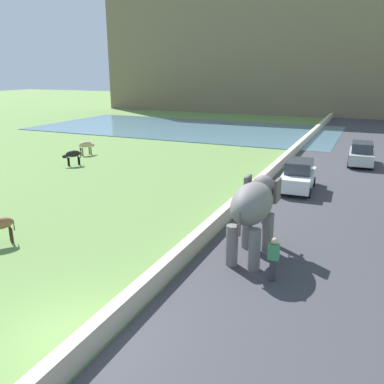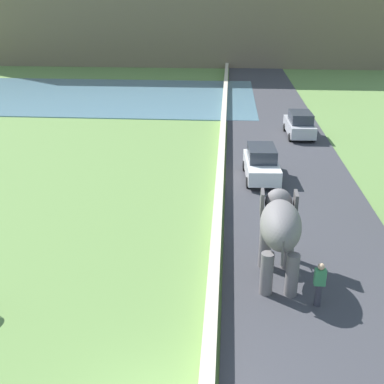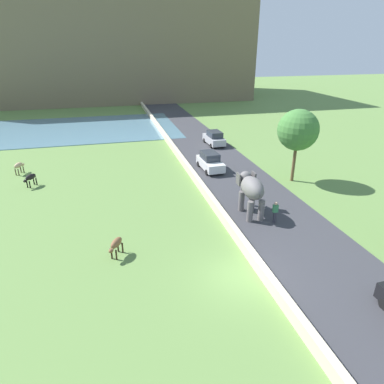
{
  "view_description": "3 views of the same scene",
  "coord_description": "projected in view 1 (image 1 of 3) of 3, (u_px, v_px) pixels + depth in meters",
  "views": [
    {
      "loc": [
        7.19,
        -7.38,
        6.95
      ],
      "look_at": [
        0.43,
        7.87,
        1.95
      ],
      "focal_mm": 38.31,
      "sensor_mm": 36.0,
      "label": 1
    },
    {
      "loc": [
        1.53,
        -8.31,
        9.6
      ],
      "look_at": [
        0.09,
        10.66,
        1.63
      ],
      "focal_mm": 45.13,
      "sensor_mm": 36.0,
      "label": 2
    },
    {
      "loc": [
        -6.27,
        -13.95,
        11.72
      ],
      "look_at": [
        -0.73,
        7.75,
        1.86
      ],
      "focal_mm": 31.71,
      "sensor_mm": 36.0,
      "label": 3
    }
  ],
  "objects": [
    {
      "name": "road_surface",
      "position": [
        331.0,
        180.0,
        26.81
      ],
      "size": [
        7.0,
        120.0,
        0.06
      ],
      "primitive_type": "cube",
      "color": "#38383D",
      "rests_on": "ground"
    },
    {
      "name": "ground_plane",
      "position": [
        62.0,
        333.0,
        11.25
      ],
      "size": [
        220.0,
        220.0,
        0.0
      ],
      "primitive_type": "plane",
      "color": "#608442"
    },
    {
      "name": "lake",
      "position": [
        185.0,
        128.0,
        50.22
      ],
      "size": [
        36.0,
        18.0,
        0.08
      ],
      "primitive_type": "cube",
      "color": "slate",
      "rests_on": "ground"
    },
    {
      "name": "car_white",
      "position": [
        298.0,
        176.0,
        24.28
      ],
      "size": [
        1.94,
        4.08,
        1.8
      ],
      "color": "white",
      "rests_on": "ground"
    },
    {
      "name": "car_silver",
      "position": [
        362.0,
        154.0,
        30.55
      ],
      "size": [
        1.91,
        4.06,
        1.8
      ],
      "color": "#B7B7BC",
      "rests_on": "ground"
    },
    {
      "name": "barrier_wall",
      "position": [
        266.0,
        176.0,
        26.44
      ],
      "size": [
        0.4,
        110.0,
        0.72
      ],
      "primitive_type": "cube",
      "color": "beige",
      "rests_on": "ground"
    },
    {
      "name": "elephant",
      "position": [
        254.0,
        207.0,
        15.28
      ],
      "size": [
        1.48,
        3.48,
        2.99
      ],
      "color": "slate",
      "rests_on": "ground"
    },
    {
      "name": "cow_black",
      "position": [
        73.0,
        155.0,
        30.63
      ],
      "size": [
        1.08,
        1.32,
        1.15
      ],
      "color": "black",
      "rests_on": "ground"
    },
    {
      "name": "person_beside_elephant",
      "position": [
        273.0,
        259.0,
        13.7
      ],
      "size": [
        0.36,
        0.22,
        1.63
      ],
      "color": "#33333D",
      "rests_on": "ground"
    },
    {
      "name": "hill_distant",
      "position": [
        304.0,
        31.0,
        72.17
      ],
      "size": [
        64.0,
        28.0,
        26.85
      ],
      "primitive_type": "cube",
      "color": "#75664C",
      "rests_on": "ground"
    },
    {
      "name": "cow_tan",
      "position": [
        86.0,
        145.0,
        34.52
      ],
      "size": [
        0.89,
        1.4,
        1.15
      ],
      "color": "tan",
      "rests_on": "ground"
    }
  ]
}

